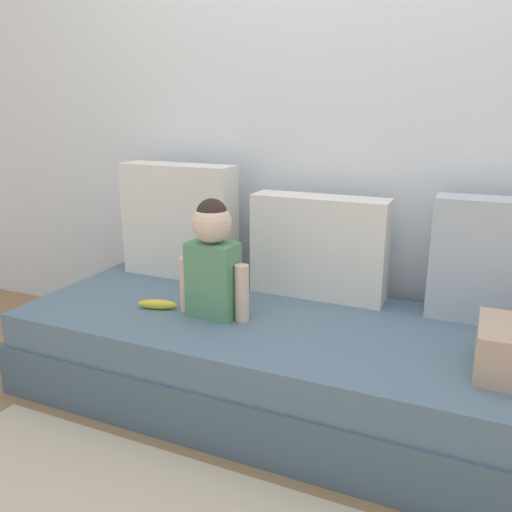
% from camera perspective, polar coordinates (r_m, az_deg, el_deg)
% --- Properties ---
extents(ground_plane, '(12.00, 12.00, 0.00)m').
position_cam_1_polar(ground_plane, '(2.23, 3.80, -15.73)').
color(ground_plane, '#93704C').
extents(back_wall, '(5.49, 0.10, 2.47)m').
position_cam_1_polar(back_wall, '(2.43, 9.14, 17.35)').
color(back_wall, silver).
rests_on(back_wall, ground).
extents(couch, '(2.29, 0.86, 0.36)m').
position_cam_1_polar(couch, '(2.15, 3.89, -11.68)').
color(couch, '#495F70').
rests_on(couch, ground).
extents(throw_pillow_left, '(0.57, 0.16, 0.55)m').
position_cam_1_polar(throw_pillow_left, '(2.57, -8.41, 3.82)').
color(throw_pillow_left, silver).
rests_on(throw_pillow_left, couch).
extents(throw_pillow_center, '(0.59, 0.16, 0.45)m').
position_cam_1_polar(throw_pillow_center, '(2.29, 6.91, 1.00)').
color(throw_pillow_center, silver).
rests_on(throw_pillow_center, couch).
extents(throw_pillow_right, '(0.49, 0.16, 0.48)m').
position_cam_1_polar(throw_pillow_right, '(2.19, 24.95, -0.57)').
color(throw_pillow_right, '#B2BCC6').
rests_on(throw_pillow_right, couch).
extents(toddler, '(0.31, 0.16, 0.48)m').
position_cam_1_polar(toddler, '(2.05, -4.77, -0.19)').
color(toddler, '#568E66').
rests_on(toddler, couch).
extents(banana, '(0.18, 0.09, 0.04)m').
position_cam_1_polar(banana, '(2.21, -10.75, -5.23)').
color(banana, yellow).
rests_on(banana, couch).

